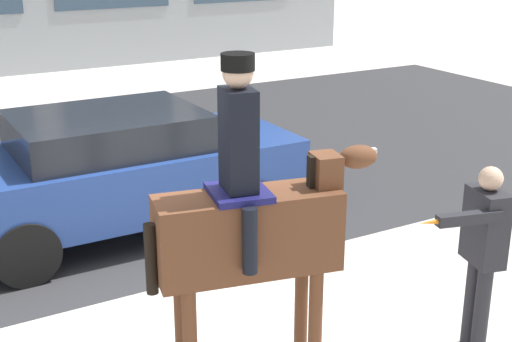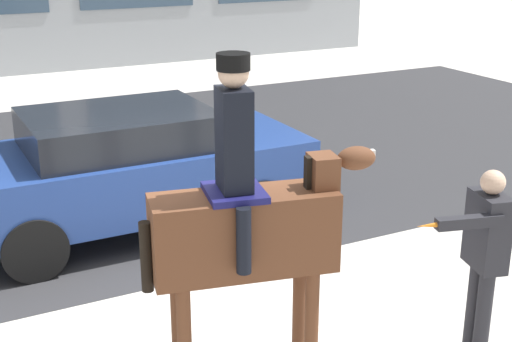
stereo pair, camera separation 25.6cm
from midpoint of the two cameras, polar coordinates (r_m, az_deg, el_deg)
The scene contains 5 objects.
ground_plane at distance 7.10m, azimuth -4.97°, elevation -10.85°, with size 80.00×80.00×0.00m, color beige.
road_surface at distance 11.29m, azimuth -14.22°, elevation 0.11°, with size 22.13×8.50×0.01m.
mounted_horse_lead at distance 5.36m, azimuth 0.68°, elevation -4.31°, with size 1.80×0.72×2.69m.
pedestrian_bystander at distance 6.22m, azimuth 18.93°, elevation -6.08°, with size 0.90×0.44×1.69m.
street_car_near_lane at distance 8.64m, azimuth -9.40°, elevation 0.30°, with size 4.25×1.88×1.50m.
Camera 2 is at (-2.16, -5.81, 3.49)m, focal length 50.00 mm.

